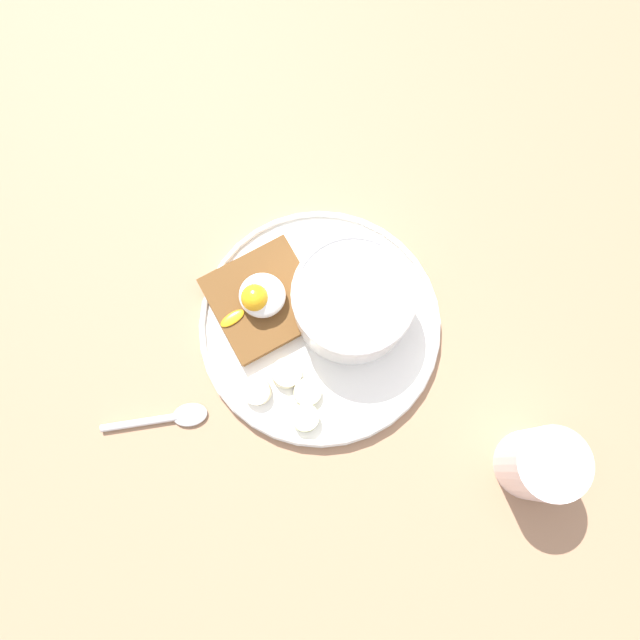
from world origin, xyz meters
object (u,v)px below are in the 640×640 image
object	(u,v)px
coffee_mug	(541,464)
toast_slice	(264,300)
banana_slice_right	(289,375)
banana_slice_front	(307,392)
poached_egg	(260,296)
banana_slice_back	(257,392)
oatmeal_bowl	(353,301)
banana_slice_left	(305,418)
spoon	(168,418)

from	to	relation	value
coffee_mug	toast_slice	bearing A→B (deg)	1.08
banana_slice_right	coffee_mug	world-z (taller)	coffee_mug
banana_slice_front	poached_egg	bearing A→B (deg)	-29.92
poached_egg	banana_slice_right	xyz separation A→B (cm)	(-6.70, 4.89, -2.32)
poached_egg	coffee_mug	xyz separation A→B (cm)	(-32.13, -0.88, 0.22)
banana_slice_back	oatmeal_bowl	bearing A→B (deg)	-104.48
banana_slice_front	coffee_mug	bearing A→B (deg)	-164.72
banana_slice_back	coffee_mug	xyz separation A→B (cm)	(-27.14, -8.98, 2.46)
banana_slice_back	coffee_mug	size ratio (longest dim) A/B	0.49
banana_slice_front	banana_slice_right	xyz separation A→B (cm)	(2.61, -0.47, 0.02)
banana_slice_left	coffee_mug	world-z (taller)	coffee_mug
banana_slice_back	poached_egg	bearing A→B (deg)	-58.36
banana_slice_front	banana_slice_left	distance (cm)	2.66
banana_slice_front	spoon	distance (cm)	14.71
banana_slice_left	coffee_mug	size ratio (longest dim) A/B	0.45
poached_egg	banana_slice_left	xyz separation A→B (cm)	(-10.59, 7.68, -2.18)
banana_slice_back	toast_slice	bearing A→B (deg)	-59.76
oatmeal_bowl	poached_egg	world-z (taller)	oatmeal_bowl
spoon	oatmeal_bowl	bearing A→B (deg)	-115.77
oatmeal_bowl	poached_egg	distance (cm)	9.56
coffee_mug	banana_slice_right	bearing A→B (deg)	12.78
toast_slice	poached_egg	xyz separation A→B (cm)	(0.11, 0.27, 2.05)
poached_egg	banana_slice_back	size ratio (longest dim) A/B	1.88
poached_egg	coffee_mug	bearing A→B (deg)	-178.43
oatmeal_bowl	toast_slice	bearing A→B (deg)	28.51
banana_slice_front	banana_slice_back	distance (cm)	5.12
poached_egg	banana_slice_front	world-z (taller)	poached_egg
oatmeal_bowl	spoon	world-z (taller)	oatmeal_bowl
toast_slice	spoon	xyz separation A→B (cm)	(1.51, 15.64, -1.46)
oatmeal_bowl	banana_slice_back	distance (cm)	13.46
coffee_mug	banana_slice_left	bearing A→B (deg)	21.67
banana_slice_left	banana_slice_back	bearing A→B (deg)	4.29
oatmeal_bowl	coffee_mug	world-z (taller)	coffee_mug
banana_slice_left	spoon	bearing A→B (deg)	32.68
banana_slice_left	banana_slice_back	size ratio (longest dim) A/B	0.91
toast_slice	banana_slice_right	world-z (taller)	toast_slice
banana_slice_front	banana_slice_right	world-z (taller)	banana_slice_right
toast_slice	poached_egg	distance (cm)	2.07
oatmeal_bowl	spoon	distance (cm)	22.62
banana_slice_left	spoon	size ratio (longest dim) A/B	0.39
oatmeal_bowl	banana_slice_right	xyz separation A→B (cm)	(1.61, 9.61, -2.48)
poached_egg	coffee_mug	world-z (taller)	coffee_mug
banana_slice_front	spoon	bearing A→B (deg)	43.09
spoon	coffee_mug	bearing A→B (deg)	-154.14
toast_slice	spoon	bearing A→B (deg)	84.50
poached_egg	banana_slice_right	world-z (taller)	poached_egg
poached_egg	banana_slice_left	world-z (taller)	poached_egg
toast_slice	banana_slice_back	xyz separation A→B (cm)	(-4.88, 8.37, -0.19)
poached_egg	banana_slice_left	size ratio (longest dim) A/B	2.06
poached_egg	banana_slice_front	xyz separation A→B (cm)	(-9.31, 5.36, -2.34)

